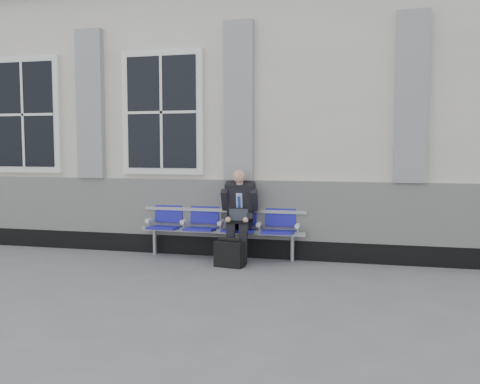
# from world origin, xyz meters

# --- Properties ---
(ground) EXTENTS (70.00, 70.00, 0.00)m
(ground) POSITION_xyz_m (0.00, 0.00, 0.00)
(ground) COLOR slate
(ground) RESTS_ON ground
(station_building) EXTENTS (14.40, 4.40, 4.49)m
(station_building) POSITION_xyz_m (-0.02, 3.47, 2.22)
(station_building) COLOR silver
(station_building) RESTS_ON ground
(bench) EXTENTS (2.60, 0.47, 0.91)m
(bench) POSITION_xyz_m (1.35, 1.32, 0.55)
(bench) COLOR #9EA0A3
(bench) RESTS_ON ground
(businessman) EXTENTS (0.56, 0.75, 1.37)m
(businessman) POSITION_xyz_m (1.67, 1.19, 0.75)
(businessman) COLOR black
(businessman) RESTS_ON ground
(briefcase) EXTENTS (0.44, 0.25, 0.43)m
(briefcase) POSITION_xyz_m (1.63, 0.74, 0.20)
(briefcase) COLOR black
(briefcase) RESTS_ON ground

